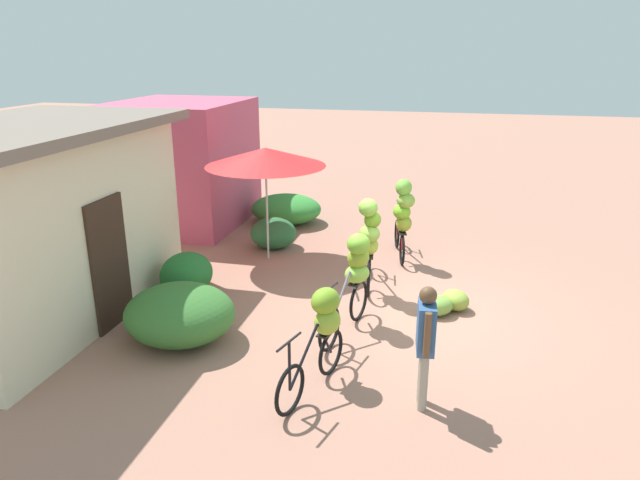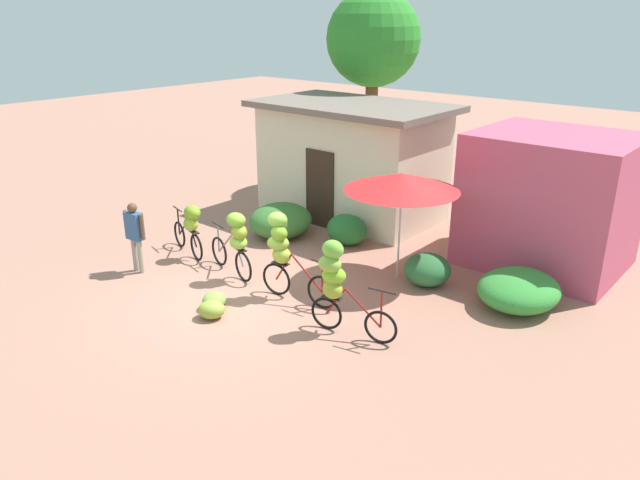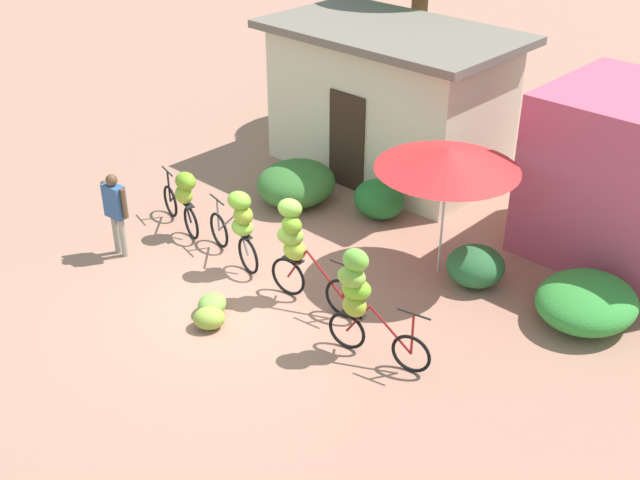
{
  "view_description": "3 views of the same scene",
  "coord_description": "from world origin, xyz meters",
  "px_view_note": "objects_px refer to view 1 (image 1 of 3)",
  "views": [
    {
      "loc": [
        -8.66,
        -0.67,
        4.11
      ],
      "look_at": [
        0.49,
        1.5,
        0.94
      ],
      "focal_mm": 32.5,
      "sensor_mm": 36.0,
      "label": 1
    },
    {
      "loc": [
        8.08,
        -6.96,
        5.28
      ],
      "look_at": [
        1.21,
        1.1,
        1.21
      ],
      "focal_mm": 33.67,
      "sensor_mm": 36.0,
      "label": 2
    },
    {
      "loc": [
        8.14,
        -6.76,
        7.1
      ],
      "look_at": [
        0.55,
        1.32,
        0.76
      ],
      "focal_mm": 44.06,
      "sensor_mm": 36.0,
      "label": 3
    }
  ],
  "objects_px": {
    "market_umbrella": "(265,157)",
    "person_vendor": "(426,335)",
    "building_low": "(29,224)",
    "shop_pink": "(182,163)",
    "bicycle_leftmost": "(322,329)",
    "bicycle_by_shop": "(403,213)",
    "banana_pile_on_ground": "(446,303)",
    "bicycle_center_loaded": "(370,237)",
    "bicycle_near_pile": "(354,273)"
  },
  "relations": [
    {
      "from": "bicycle_center_loaded",
      "to": "person_vendor",
      "type": "distance_m",
      "value": 3.44
    },
    {
      "from": "shop_pink",
      "to": "person_vendor",
      "type": "xyz_separation_m",
      "value": [
        -6.42,
        -6.15,
        -0.51
      ]
    },
    {
      "from": "building_low",
      "to": "market_umbrella",
      "type": "distance_m",
      "value": 4.31
    },
    {
      "from": "bicycle_leftmost",
      "to": "banana_pile_on_ground",
      "type": "xyz_separation_m",
      "value": [
        2.49,
        -1.49,
        -0.61
      ]
    },
    {
      "from": "building_low",
      "to": "bicycle_by_shop",
      "type": "relative_size",
      "value": 3.03
    },
    {
      "from": "bicycle_by_shop",
      "to": "banana_pile_on_ground",
      "type": "distance_m",
      "value": 2.52
    },
    {
      "from": "bicycle_near_pile",
      "to": "bicycle_by_shop",
      "type": "height_order",
      "value": "bicycle_by_shop"
    },
    {
      "from": "bicycle_by_shop",
      "to": "banana_pile_on_ground",
      "type": "relative_size",
      "value": 1.84
    },
    {
      "from": "building_low",
      "to": "banana_pile_on_ground",
      "type": "relative_size",
      "value": 5.58
    },
    {
      "from": "building_low",
      "to": "bicycle_leftmost",
      "type": "relative_size",
      "value": 3.24
    },
    {
      "from": "market_umbrella",
      "to": "shop_pink",
      "type": "bearing_deg",
      "value": 53.92
    },
    {
      "from": "bicycle_by_shop",
      "to": "banana_pile_on_ground",
      "type": "bearing_deg",
      "value": -156.45
    },
    {
      "from": "shop_pink",
      "to": "bicycle_near_pile",
      "type": "bearing_deg",
      "value": -132.47
    },
    {
      "from": "shop_pink",
      "to": "bicycle_leftmost",
      "type": "distance_m",
      "value": 7.92
    },
    {
      "from": "building_low",
      "to": "bicycle_center_loaded",
      "type": "bearing_deg",
      "value": -66.16
    },
    {
      "from": "banana_pile_on_ground",
      "to": "bicycle_center_loaded",
      "type": "bearing_deg",
      "value": 67.82
    },
    {
      "from": "bicycle_leftmost",
      "to": "bicycle_center_loaded",
      "type": "relative_size",
      "value": 0.91
    },
    {
      "from": "bicycle_near_pile",
      "to": "bicycle_center_loaded",
      "type": "xyz_separation_m",
      "value": [
        1.38,
        -0.01,
        0.11
      ]
    },
    {
      "from": "building_low",
      "to": "bicycle_by_shop",
      "type": "bearing_deg",
      "value": -54.5
    },
    {
      "from": "bicycle_leftmost",
      "to": "bicycle_by_shop",
      "type": "height_order",
      "value": "bicycle_by_shop"
    },
    {
      "from": "bicycle_near_pile",
      "to": "bicycle_by_shop",
      "type": "distance_m",
      "value": 3.04
    },
    {
      "from": "building_low",
      "to": "market_umbrella",
      "type": "height_order",
      "value": "building_low"
    },
    {
      "from": "building_low",
      "to": "bicycle_center_loaded",
      "type": "distance_m",
      "value": 5.39
    },
    {
      "from": "shop_pink",
      "to": "building_low",
      "type": "bearing_deg",
      "value": -179.07
    },
    {
      "from": "bicycle_near_pile",
      "to": "banana_pile_on_ground",
      "type": "relative_size",
      "value": 1.83
    },
    {
      "from": "building_low",
      "to": "shop_pink",
      "type": "xyz_separation_m",
      "value": [
        5.35,
        0.09,
        -0.09
      ]
    },
    {
      "from": "bicycle_by_shop",
      "to": "bicycle_center_loaded",
      "type": "bearing_deg",
      "value": 165.85
    },
    {
      "from": "market_umbrella",
      "to": "building_low",
      "type": "bearing_deg",
      "value": 141.07
    },
    {
      "from": "bicycle_by_shop",
      "to": "market_umbrella",
      "type": "bearing_deg",
      "value": 100.08
    },
    {
      "from": "building_low",
      "to": "banana_pile_on_ground",
      "type": "distance_m",
      "value": 6.62
    },
    {
      "from": "bicycle_by_shop",
      "to": "banana_pile_on_ground",
      "type": "height_order",
      "value": "bicycle_by_shop"
    },
    {
      "from": "market_umbrella",
      "to": "person_vendor",
      "type": "distance_m",
      "value": 5.66
    },
    {
      "from": "market_umbrella",
      "to": "person_vendor",
      "type": "relative_size",
      "value": 1.51
    },
    {
      "from": "bicycle_near_pile",
      "to": "banana_pile_on_ground",
      "type": "distance_m",
      "value": 1.76
    },
    {
      "from": "bicycle_leftmost",
      "to": "bicycle_near_pile",
      "type": "distance_m",
      "value": 1.66
    },
    {
      "from": "person_vendor",
      "to": "banana_pile_on_ground",
      "type": "bearing_deg",
      "value": -4.41
    },
    {
      "from": "market_umbrella",
      "to": "banana_pile_on_ground",
      "type": "height_order",
      "value": "market_umbrella"
    },
    {
      "from": "shop_pink",
      "to": "bicycle_center_loaded",
      "type": "distance_m",
      "value": 5.94
    },
    {
      "from": "bicycle_near_pile",
      "to": "person_vendor",
      "type": "distance_m",
      "value": 2.19
    },
    {
      "from": "building_low",
      "to": "bicycle_center_loaded",
      "type": "xyz_separation_m",
      "value": [
        2.17,
        -4.91,
        -0.54
      ]
    },
    {
      "from": "bicycle_center_loaded",
      "to": "bicycle_near_pile",
      "type": "bearing_deg",
      "value": 179.47
    },
    {
      "from": "bicycle_center_loaded",
      "to": "bicycle_by_shop",
      "type": "xyz_separation_m",
      "value": [
        1.62,
        -0.41,
        0.01
      ]
    },
    {
      "from": "building_low",
      "to": "bicycle_center_loaded",
      "type": "height_order",
      "value": "building_low"
    },
    {
      "from": "banana_pile_on_ground",
      "to": "person_vendor",
      "type": "bearing_deg",
      "value": 175.59
    },
    {
      "from": "bicycle_leftmost",
      "to": "bicycle_by_shop",
      "type": "relative_size",
      "value": 0.93
    },
    {
      "from": "banana_pile_on_ground",
      "to": "person_vendor",
      "type": "height_order",
      "value": "person_vendor"
    },
    {
      "from": "shop_pink",
      "to": "person_vendor",
      "type": "relative_size",
      "value": 2.07
    },
    {
      "from": "bicycle_near_pile",
      "to": "person_vendor",
      "type": "height_order",
      "value": "person_vendor"
    },
    {
      "from": "bicycle_leftmost",
      "to": "bicycle_near_pile",
      "type": "relative_size",
      "value": 0.94
    },
    {
      "from": "bicycle_center_loaded",
      "to": "market_umbrella",
      "type": "bearing_deg",
      "value": 62.51
    }
  ]
}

